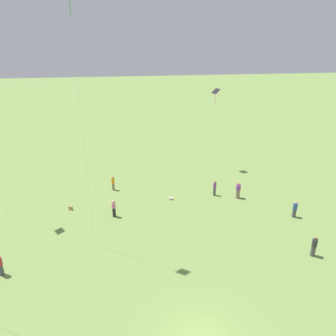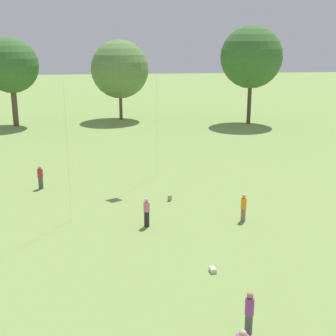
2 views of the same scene
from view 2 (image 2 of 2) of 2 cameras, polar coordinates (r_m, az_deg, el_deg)
tree_2 at (r=59.07m, az=-18.58°, el=11.73°), size 6.42×6.42×10.39m
tree_3 at (r=60.90m, az=-5.90°, el=11.88°), size 7.32×7.32×10.13m
tree_4 at (r=58.52m, az=10.13°, el=13.16°), size 7.45×7.45×11.82m
person_1 at (r=27.61m, az=9.19°, el=-4.76°), size 0.35×0.35×1.65m
person_3 at (r=17.79m, az=9.87°, el=-16.97°), size 0.39×0.39×1.68m
person_4 at (r=34.22m, az=-15.30°, el=-1.10°), size 0.54×0.54×1.69m
person_5 at (r=26.50m, az=-2.62°, el=-5.41°), size 0.49×0.49×1.71m
picnic_bag_0 at (r=30.82m, az=0.23°, el=-3.65°), size 0.32×0.39×0.38m
picnic_bag_1 at (r=21.99m, az=5.48°, el=-12.25°), size 0.30×0.43×0.22m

